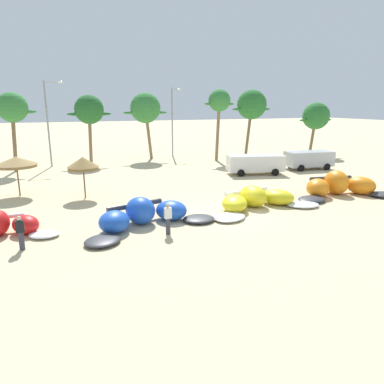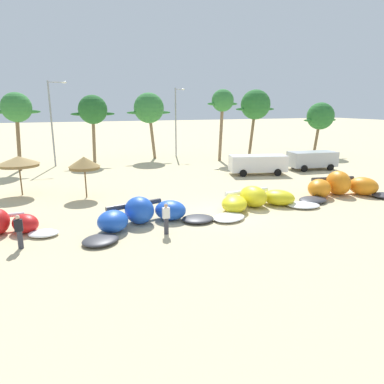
% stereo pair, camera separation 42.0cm
% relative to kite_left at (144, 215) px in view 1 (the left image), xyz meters
% --- Properties ---
extents(ground_plane, '(260.00, 260.00, 0.00)m').
position_rel_kite_left_xyz_m(ground_plane, '(5.39, 0.35, -0.58)').
color(ground_plane, beige).
extents(kite_left, '(7.82, 4.55, 1.52)m').
position_rel_kite_left_xyz_m(kite_left, '(0.00, 0.00, 0.00)').
color(kite_left, '#333338').
rests_on(kite_left, ground).
extents(kite_left_of_center, '(8.23, 4.14, 1.35)m').
position_rel_kite_left_xyz_m(kite_left_of_center, '(7.64, 0.56, -0.06)').
color(kite_left_of_center, white).
rests_on(kite_left_of_center, ground).
extents(kite_center, '(8.21, 4.53, 1.78)m').
position_rel_kite_left_xyz_m(kite_center, '(15.04, 1.02, 0.10)').
color(kite_center, '#333338').
rests_on(kite_center, ground).
extents(beach_umbrella_near_van, '(2.90, 2.90, 2.90)m').
position_rel_kite_left_xyz_m(beach_umbrella_near_van, '(-6.76, 9.83, 1.93)').
color(beach_umbrella_near_van, brown).
rests_on(beach_umbrella_near_van, ground).
extents(beach_umbrella_middle, '(2.21, 2.21, 2.96)m').
position_rel_kite_left_xyz_m(beach_umbrella_middle, '(-2.38, 7.39, 1.92)').
color(beach_umbrella_middle, brown).
rests_on(beach_umbrella_middle, ground).
extents(parked_van, '(5.05, 2.79, 1.84)m').
position_rel_kite_left_xyz_m(parked_van, '(20.24, 10.64, 0.51)').
color(parked_van, '#B2B7BC').
rests_on(parked_van, ground).
extents(parked_car_second, '(5.67, 3.33, 1.84)m').
position_rel_kite_left_xyz_m(parked_car_second, '(13.59, 10.39, 0.51)').
color(parked_car_second, white).
rests_on(parked_car_second, ground).
extents(person_near_kites, '(0.36, 0.24, 1.62)m').
position_rel_kite_left_xyz_m(person_near_kites, '(-6.06, -1.13, 0.24)').
color(person_near_kites, '#383842').
rests_on(person_near_kites, ground).
extents(person_by_umbrellas, '(0.36, 0.24, 1.62)m').
position_rel_kite_left_xyz_m(person_by_umbrellas, '(0.80, -1.77, 0.24)').
color(person_by_umbrellas, '#383842').
rests_on(person_by_umbrellas, ground).
extents(palm_left, '(4.34, 2.90, 7.72)m').
position_rel_kite_left_xyz_m(palm_left, '(-7.41, 20.91, 5.58)').
color(palm_left, brown).
rests_on(palm_left, ground).
extents(palm_left_of_gap, '(4.82, 3.21, 7.60)m').
position_rel_kite_left_xyz_m(palm_left_of_gap, '(0.08, 23.28, 5.33)').
color(palm_left_of_gap, '#7F6647').
rests_on(palm_left_of_gap, ground).
extents(palm_center_left, '(5.43, 3.62, 7.95)m').
position_rel_kite_left_xyz_m(palm_center_left, '(6.73, 24.06, 5.50)').
color(palm_center_left, '#7F6647').
rests_on(palm_center_left, ground).
extents(palm_center_right, '(3.83, 2.55, 8.28)m').
position_rel_kite_left_xyz_m(palm_center_right, '(14.27, 19.37, 6.23)').
color(palm_center_right, '#7F6647').
rests_on(palm_center_right, ground).
extents(palm_right_of_gap, '(5.57, 3.72, 8.40)m').
position_rel_kite_left_xyz_m(palm_right_of_gap, '(19.78, 21.20, 5.89)').
color(palm_right_of_gap, brown).
rests_on(palm_right_of_gap, ground).
extents(palm_right, '(5.17, 3.45, 6.83)m').
position_rel_kite_left_xyz_m(palm_right, '(28.00, 18.73, 4.47)').
color(palm_right, brown).
rests_on(palm_right, ground).
extents(lamppost_west, '(1.96, 0.24, 8.95)m').
position_rel_kite_left_xyz_m(lamppost_west, '(-4.17, 22.42, 4.45)').
color(lamppost_west, gray).
rests_on(lamppost_west, ground).
extents(lamppost_west_center, '(1.40, 0.24, 8.57)m').
position_rel_kite_left_xyz_m(lamppost_west_center, '(10.56, 25.04, 4.19)').
color(lamppost_west_center, gray).
rests_on(lamppost_west_center, ground).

